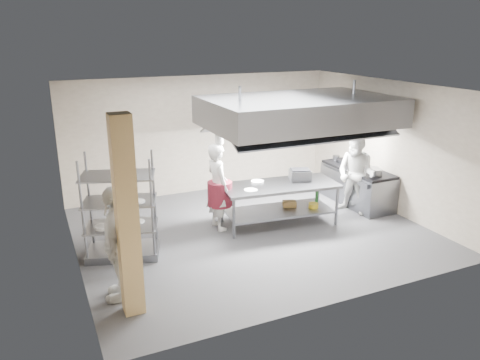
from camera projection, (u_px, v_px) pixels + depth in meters
name	position (u px, v px, depth m)	size (l,w,h in m)	color
floor	(252.00, 231.00, 9.87)	(7.00, 7.00, 0.00)	#353537
ceiling	(253.00, 88.00, 8.96)	(7.00, 7.00, 0.00)	silver
wall_back	(202.00, 135.00, 12.02)	(7.00, 7.00, 0.00)	gray
wall_left	(70.00, 185.00, 8.04)	(6.00, 6.00, 0.00)	gray
wall_right	(389.00, 146.00, 10.79)	(6.00, 6.00, 0.00)	gray
column	(127.00, 218.00, 6.63)	(0.30, 0.30, 3.00)	#DAB36F
exhaust_hood	(299.00, 111.00, 10.00)	(4.00, 2.50, 0.60)	slate
hood_strip_a	(262.00, 129.00, 9.75)	(1.60, 0.12, 0.04)	white
hood_strip_b	(333.00, 123.00, 10.45)	(1.60, 0.12, 0.04)	white
wall_shelf	(267.00, 130.00, 12.59)	(1.50, 0.28, 0.04)	slate
island	(279.00, 204.00, 10.15)	(2.49, 1.04, 0.91)	gray
island_worktop	(280.00, 185.00, 10.02)	(2.49, 1.04, 0.06)	slate
island_undershelf	(279.00, 211.00, 10.19)	(2.29, 0.93, 0.04)	slate
pass_rack	(120.00, 207.00, 8.53)	(1.30, 0.76, 1.95)	gray
cooking_range	(357.00, 187.00, 11.39)	(0.80, 2.00, 0.84)	gray
range_top	(358.00, 169.00, 11.25)	(0.78, 1.96, 0.06)	black
chef_head	(218.00, 187.00, 9.77)	(0.68, 0.45, 1.86)	white
chef_line	(356.00, 174.00, 10.59)	(0.92, 0.71, 1.89)	white
chef_plating	(117.00, 243.00, 7.18)	(1.08, 0.45, 1.85)	white
griddle	(300.00, 175.00, 10.28)	(0.45, 0.35, 0.22)	slate
wicker_basket	(289.00, 204.00, 10.37)	(0.29, 0.20, 0.13)	olive
stockpot	(374.00, 171.00, 10.74)	(0.23, 0.23, 0.16)	slate
plate_stack	(122.00, 225.00, 8.64)	(0.28, 0.28, 0.05)	white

